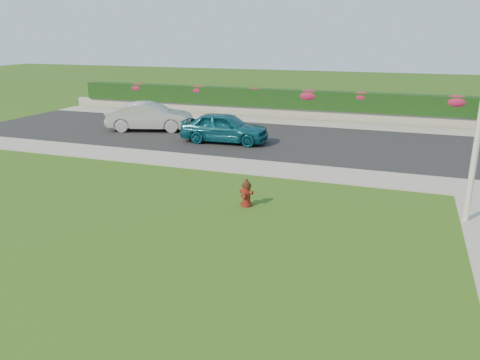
% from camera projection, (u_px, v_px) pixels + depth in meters
% --- Properties ---
extents(ground, '(120.00, 120.00, 0.00)m').
position_uv_depth(ground, '(167.00, 284.00, 9.65)').
color(ground, black).
rests_on(ground, ground).
extents(street_far, '(26.00, 8.00, 0.04)m').
position_uv_depth(street_far, '(211.00, 135.00, 23.84)').
color(street_far, black).
rests_on(street_far, ground).
extents(sidewalk_far, '(24.00, 2.00, 0.04)m').
position_uv_depth(sidewalk_far, '(142.00, 156.00, 19.66)').
color(sidewalk_far, gray).
rests_on(sidewalk_far, ground).
extents(sidewalk_beyond, '(34.00, 2.00, 0.04)m').
position_uv_depth(sidewalk_beyond, '(308.00, 123.00, 27.04)').
color(sidewalk_beyond, gray).
rests_on(sidewalk_beyond, ground).
extents(retaining_wall, '(34.00, 0.40, 0.60)m').
position_uv_depth(retaining_wall, '(314.00, 114.00, 28.30)').
color(retaining_wall, gray).
rests_on(retaining_wall, ground).
extents(hedge, '(32.00, 0.90, 1.10)m').
position_uv_depth(hedge, '(315.00, 100.00, 28.14)').
color(hedge, black).
rests_on(hedge, retaining_wall).
extents(fire_hydrant, '(0.43, 0.41, 0.84)m').
position_uv_depth(fire_hydrant, '(246.00, 193.00, 13.93)').
color(fire_hydrant, '#510D0C').
rests_on(fire_hydrant, ground).
extents(sedan_teal, '(4.22, 1.90, 1.41)m').
position_uv_depth(sedan_teal, '(225.00, 127.00, 21.97)').
color(sedan_teal, '#0C4A5E').
rests_on(sedan_teal, street_far).
extents(sedan_silver, '(4.71, 2.78, 1.47)m').
position_uv_depth(sedan_silver, '(150.00, 117.00, 24.72)').
color(sedan_silver, '#ABAEB3').
rests_on(sedan_silver, street_far).
extents(flower_clump_a, '(1.26, 0.81, 0.63)m').
position_uv_depth(flower_clump_a, '(138.00, 88.00, 31.86)').
color(flower_clump_a, '#A41C48').
rests_on(flower_clump_a, hedge).
extents(flower_clump_b, '(1.22, 0.78, 0.61)m').
position_uv_depth(flower_clump_b, '(199.00, 90.00, 30.41)').
color(flower_clump_b, '#A41C48').
rests_on(flower_clump_b, hedge).
extents(flower_clump_c, '(1.02, 0.65, 0.51)m').
position_uv_depth(flower_clump_c, '(254.00, 92.00, 29.17)').
color(flower_clump_c, '#A41C48').
rests_on(flower_clump_c, hedge).
extents(flower_clump_d, '(1.45, 0.93, 0.73)m').
position_uv_depth(flower_clump_d, '(309.00, 96.00, 28.08)').
color(flower_clump_d, '#A41C48').
rests_on(flower_clump_d, hedge).
extents(flower_clump_e, '(1.21, 0.78, 0.61)m').
position_uv_depth(flower_clump_e, '(361.00, 97.00, 27.08)').
color(flower_clump_e, '#A41C48').
rests_on(flower_clump_e, hedge).
extents(flower_clump_f, '(1.43, 0.92, 0.72)m').
position_uv_depth(flower_clump_f, '(456.00, 102.00, 25.46)').
color(flower_clump_f, '#A41C48').
rests_on(flower_clump_f, hedge).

